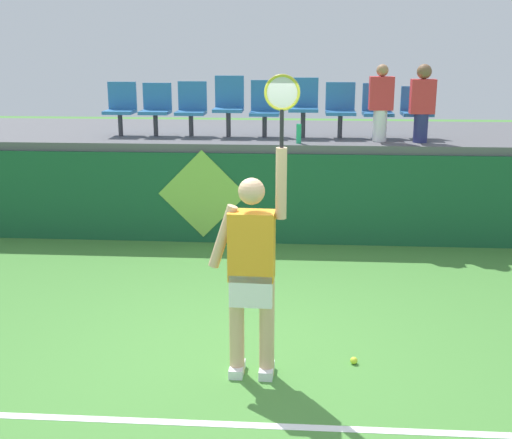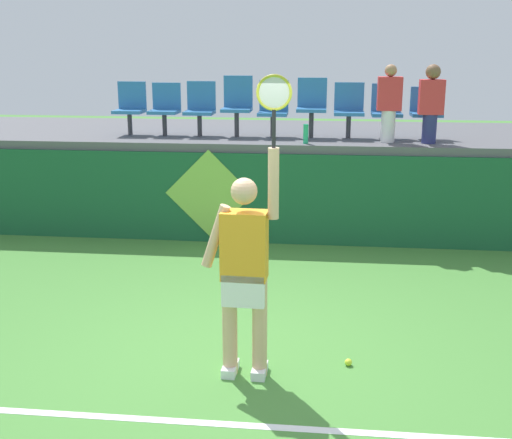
# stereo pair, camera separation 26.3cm
# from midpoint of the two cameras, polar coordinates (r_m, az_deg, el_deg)

# --- Properties ---
(ground_plane) EXTENTS (40.00, 40.00, 0.00)m
(ground_plane) POSITION_cam_midpoint_polar(r_m,az_deg,el_deg) (6.13, -2.84, -12.06)
(ground_plane) COLOR #478438
(court_back_wall) EXTENTS (11.16, 0.20, 1.30)m
(court_back_wall) POSITION_cam_midpoint_polar(r_m,az_deg,el_deg) (9.38, -0.22, 1.89)
(court_back_wall) COLOR #195633
(court_back_wall) RESTS_ON ground_plane
(spectator_platform) EXTENTS (11.16, 3.05, 0.12)m
(spectator_platform) POSITION_cam_midpoint_polar(r_m,az_deg,el_deg) (10.70, 0.37, 7.42)
(spectator_platform) COLOR #56565B
(spectator_platform) RESTS_ON court_back_wall
(court_baseline_stripe) EXTENTS (10.04, 0.08, 0.01)m
(court_baseline_stripe) POSITION_cam_midpoint_polar(r_m,az_deg,el_deg) (5.21, -4.30, -17.37)
(court_baseline_stripe) COLOR white
(court_baseline_stripe) RESTS_ON ground_plane
(tennis_player) EXTENTS (0.75, 0.27, 2.57)m
(tennis_player) POSITION_cam_midpoint_polar(r_m,az_deg,el_deg) (5.48, -1.70, -4.20)
(tennis_player) COLOR white
(tennis_player) RESTS_ON ground_plane
(tennis_ball) EXTENTS (0.07, 0.07, 0.07)m
(tennis_ball) POSITION_cam_midpoint_polar(r_m,az_deg,el_deg) (6.07, 7.28, -12.10)
(tennis_ball) COLOR #D1E533
(tennis_ball) RESTS_ON ground_plane
(water_bottle) EXTENTS (0.07, 0.07, 0.27)m
(water_bottle) POSITION_cam_midpoint_polar(r_m,az_deg,el_deg) (9.33, 2.94, 7.48)
(water_bottle) COLOR #26B272
(water_bottle) RESTS_ON spectator_platform
(stadium_chair_0) EXTENTS (0.44, 0.42, 0.80)m
(stadium_chair_0) POSITION_cam_midpoint_polar(r_m,az_deg,el_deg) (10.39, -12.42, 9.60)
(stadium_chair_0) COLOR #38383D
(stadium_chair_0) RESTS_ON spectator_platform
(stadium_chair_1) EXTENTS (0.44, 0.42, 0.79)m
(stadium_chair_1) POSITION_cam_midpoint_polar(r_m,az_deg,el_deg) (10.25, -9.44, 9.65)
(stadium_chair_1) COLOR #38383D
(stadium_chair_1) RESTS_ON spectator_platform
(stadium_chair_2) EXTENTS (0.44, 0.42, 0.81)m
(stadium_chair_2) POSITION_cam_midpoint_polar(r_m,az_deg,el_deg) (10.14, -6.39, 9.73)
(stadium_chair_2) COLOR #38383D
(stadium_chair_2) RESTS_ON spectator_platform
(stadium_chair_3) EXTENTS (0.44, 0.42, 0.90)m
(stadium_chair_3) POSITION_cam_midpoint_polar(r_m,az_deg,el_deg) (10.05, -3.14, 10.07)
(stadium_chair_3) COLOR #38383D
(stadium_chair_3) RESTS_ON spectator_platform
(stadium_chair_4) EXTENTS (0.44, 0.42, 0.84)m
(stadium_chair_4) POSITION_cam_midpoint_polar(r_m,az_deg,el_deg) (10.00, 0.02, 9.79)
(stadium_chair_4) COLOR #38383D
(stadium_chair_4) RESTS_ON spectator_platform
(stadium_chair_5) EXTENTS (0.44, 0.42, 0.88)m
(stadium_chair_5) POSITION_cam_midpoint_polar(r_m,az_deg,el_deg) (9.97, 3.39, 10.02)
(stadium_chair_5) COLOR #38383D
(stadium_chair_5) RESTS_ON spectator_platform
(stadium_chair_6) EXTENTS (0.44, 0.42, 0.81)m
(stadium_chair_6) POSITION_cam_midpoint_polar(r_m,az_deg,el_deg) (9.98, 6.60, 9.68)
(stadium_chair_6) COLOR #38383D
(stadium_chair_6) RESTS_ON spectator_platform
(stadium_chair_7) EXTENTS (0.44, 0.42, 0.80)m
(stadium_chair_7) POSITION_cam_midpoint_polar(r_m,az_deg,el_deg) (10.02, 9.79, 9.52)
(stadium_chair_7) COLOR #38383D
(stadium_chair_7) RESTS_ON spectator_platform
(stadium_chair_8) EXTENTS (0.44, 0.42, 0.75)m
(stadium_chair_8) POSITION_cam_midpoint_polar(r_m,az_deg,el_deg) (10.09, 13.07, 9.32)
(stadium_chair_8) COLOR #38383D
(stadium_chair_8) RESTS_ON spectator_platform
(spectator_0) EXTENTS (0.34, 0.20, 1.09)m
(spectator_0) POSITION_cam_midpoint_polar(r_m,az_deg,el_deg) (9.62, 10.05, 10.05)
(spectator_0) COLOR white
(spectator_0) RESTS_ON spectator_platform
(spectator_1) EXTENTS (0.34, 0.21, 1.10)m
(spectator_1) POSITION_cam_midpoint_polar(r_m,az_deg,el_deg) (9.63, 13.53, 9.95)
(spectator_1) COLOR navy
(spectator_1) RESTS_ON spectator_platform
(wall_signage_mount) EXTENTS (1.27, 0.01, 1.35)m
(wall_signage_mount) POSITION_cam_midpoint_polar(r_m,az_deg,el_deg) (9.55, -5.38, -1.97)
(wall_signage_mount) COLOR #195633
(wall_signage_mount) RESTS_ON ground_plane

